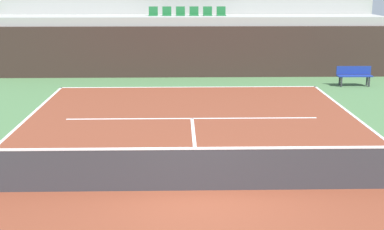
% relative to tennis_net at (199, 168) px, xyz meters
% --- Properties ---
extents(ground_plane, '(80.00, 80.00, 0.00)m').
position_rel_tennis_net_xyz_m(ground_plane, '(0.00, 0.00, -0.51)').
color(ground_plane, '#477042').
extents(court_surface, '(11.00, 24.00, 0.01)m').
position_rel_tennis_net_xyz_m(court_surface, '(0.00, 0.00, -0.50)').
color(court_surface, brown).
rests_on(court_surface, ground_plane).
extents(baseline_far, '(11.00, 0.10, 0.00)m').
position_rel_tennis_net_xyz_m(baseline_far, '(0.00, 11.95, -0.50)').
color(baseline_far, white).
rests_on(baseline_far, court_surface).
extents(service_line_far, '(8.26, 0.10, 0.00)m').
position_rel_tennis_net_xyz_m(service_line_far, '(0.00, 6.40, -0.50)').
color(service_line_far, white).
rests_on(service_line_far, court_surface).
extents(centre_service_line, '(0.10, 6.40, 0.00)m').
position_rel_tennis_net_xyz_m(centre_service_line, '(0.00, 3.20, -0.50)').
color(centre_service_line, white).
rests_on(centre_service_line, court_surface).
extents(back_wall, '(18.98, 0.30, 2.38)m').
position_rel_tennis_net_xyz_m(back_wall, '(0.00, 14.61, 0.68)').
color(back_wall, '#33231E').
rests_on(back_wall, ground_plane).
extents(stands_tier_lower, '(18.98, 2.40, 2.79)m').
position_rel_tennis_net_xyz_m(stands_tier_lower, '(0.00, 15.96, 0.89)').
color(stands_tier_lower, '#9E9E99').
rests_on(stands_tier_lower, ground_plane).
extents(stands_tier_upper, '(18.98, 2.40, 3.74)m').
position_rel_tennis_net_xyz_m(stands_tier_upper, '(0.00, 18.36, 1.36)').
color(stands_tier_upper, '#9E9E99').
rests_on(stands_tier_upper, ground_plane).
extents(seating_row_lower, '(3.76, 0.44, 0.44)m').
position_rel_tennis_net_xyz_m(seating_row_lower, '(0.00, 16.05, 2.40)').
color(seating_row_lower, '#1E6633').
rests_on(seating_row_lower, stands_tier_lower).
extents(tennis_net, '(11.08, 0.08, 1.07)m').
position_rel_tennis_net_xyz_m(tennis_net, '(0.00, 0.00, 0.00)').
color(tennis_net, black).
rests_on(tennis_net, court_surface).
extents(player_bench, '(1.50, 0.40, 0.85)m').
position_rel_tennis_net_xyz_m(player_bench, '(7.16, 12.11, -0.00)').
color(player_bench, navy).
rests_on(player_bench, ground_plane).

